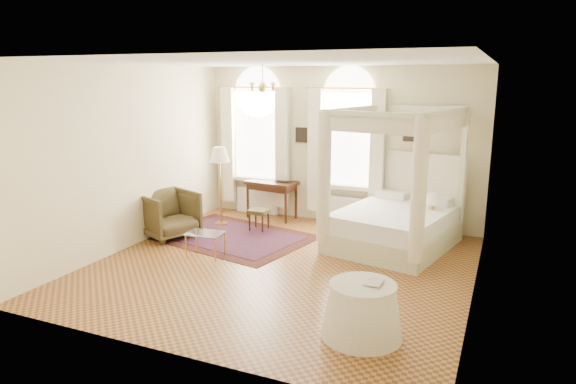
% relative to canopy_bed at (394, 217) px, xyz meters
% --- Properties ---
extents(ground, '(6.00, 6.00, 0.00)m').
position_rel_canopy_bed_xyz_m(ground, '(-1.48, -1.75, -0.58)').
color(ground, '#A96131').
rests_on(ground, ground).
extents(room_walls, '(6.00, 6.00, 6.00)m').
position_rel_canopy_bed_xyz_m(room_walls, '(-1.48, -1.75, 1.40)').
color(room_walls, beige).
rests_on(room_walls, ground).
extents(window_left, '(1.62, 0.27, 3.29)m').
position_rel_canopy_bed_xyz_m(window_left, '(-3.38, 1.13, 0.91)').
color(window_left, white).
rests_on(window_left, room_walls).
extents(window_right, '(1.62, 0.27, 3.29)m').
position_rel_canopy_bed_xyz_m(window_right, '(-1.28, 1.13, 0.91)').
color(window_right, white).
rests_on(window_right, room_walls).
extents(chandelier, '(0.51, 0.45, 0.50)m').
position_rel_canopy_bed_xyz_m(chandelier, '(-2.38, -0.55, 2.33)').
color(chandelier, '#C38C41').
rests_on(chandelier, room_walls).
extents(wall_pictures, '(2.54, 0.03, 0.39)m').
position_rel_canopy_bed_xyz_m(wall_pictures, '(-1.39, 1.22, 1.31)').
color(wall_pictures, black).
rests_on(wall_pictures, room_walls).
extents(canopy_bed, '(2.35, 2.68, 2.54)m').
position_rel_canopy_bed_xyz_m(canopy_bed, '(0.00, 0.00, 0.00)').
color(canopy_bed, beige).
rests_on(canopy_bed, ground).
extents(nightstand, '(0.51, 0.48, 0.61)m').
position_rel_canopy_bed_xyz_m(nightstand, '(0.67, 0.45, -0.27)').
color(nightstand, '#391B0F').
rests_on(nightstand, ground).
extents(nightstand_lamp, '(0.26, 0.26, 0.38)m').
position_rel_canopy_bed_xyz_m(nightstand_lamp, '(0.61, 0.37, 0.29)').
color(nightstand_lamp, '#C38C41').
rests_on(nightstand_lamp, nightstand).
extents(writing_desk, '(1.18, 0.71, 0.84)m').
position_rel_canopy_bed_xyz_m(writing_desk, '(-2.90, 0.92, 0.14)').
color(writing_desk, '#391B0F').
rests_on(writing_desk, ground).
extents(laptop, '(0.37, 0.24, 0.03)m').
position_rel_canopy_bed_xyz_m(laptop, '(-2.66, 1.00, 0.27)').
color(laptop, black).
rests_on(laptop, writing_desk).
extents(stool, '(0.39, 0.39, 0.44)m').
position_rel_canopy_bed_xyz_m(stool, '(-2.74, -0.03, -0.21)').
color(stool, '#43371C').
rests_on(stool, ground).
extents(armchair, '(1.28, 1.26, 0.90)m').
position_rel_canopy_bed_xyz_m(armchair, '(-4.18, -1.12, -0.13)').
color(armchair, '#41351B').
rests_on(armchair, ground).
extents(coffee_table, '(0.68, 0.50, 0.44)m').
position_rel_canopy_bed_xyz_m(coffee_table, '(-2.88, -1.84, -0.18)').
color(coffee_table, white).
rests_on(coffee_table, ground).
extents(floor_lamp, '(0.43, 0.43, 1.66)m').
position_rel_canopy_bed_xyz_m(floor_lamp, '(-3.69, 0.05, 0.84)').
color(floor_lamp, '#C38C41').
rests_on(floor_lamp, ground).
extents(oriental_rug, '(3.35, 2.70, 0.01)m').
position_rel_canopy_bed_xyz_m(oriental_rug, '(-3.03, -0.65, -0.57)').
color(oriental_rug, '#461910').
rests_on(oriental_rug, ground).
extents(side_table, '(0.99, 0.99, 0.67)m').
position_rel_canopy_bed_xyz_m(side_table, '(0.37, -3.49, -0.25)').
color(side_table, '#EEE7CF').
rests_on(side_table, ground).
extents(book, '(0.21, 0.28, 0.03)m').
position_rel_canopy_bed_xyz_m(book, '(0.39, -3.42, 0.11)').
color(book, black).
rests_on(book, side_table).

